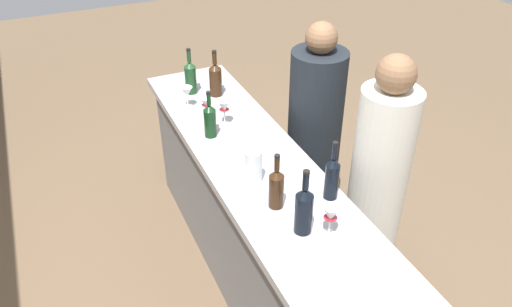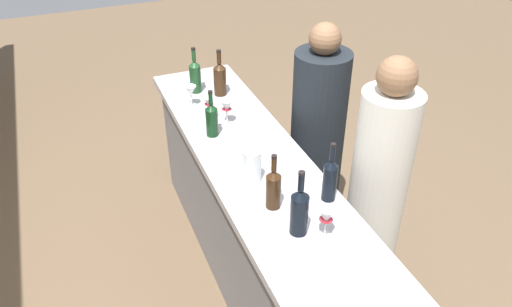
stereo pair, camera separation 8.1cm
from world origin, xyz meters
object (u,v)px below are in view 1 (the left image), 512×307
wine_bottle_second_right_dark_green (210,120)px  person_left_guest (314,144)px  wine_bottle_center_amber_brown (276,187)px  wine_glass_far_left (187,93)px  wine_bottle_leftmost_near_black (304,209)px  water_pitcher (253,166)px  wine_glass_near_center (224,108)px  wine_glass_near_right (206,105)px  wine_bottle_second_left_near_black (332,177)px  wine_bottle_far_right_olive_green (190,76)px  wine_bottle_rightmost_amber_brown (215,79)px  person_center_guest (376,194)px  wine_glass_near_left (331,216)px

wine_bottle_second_right_dark_green → person_left_guest: person_left_guest is taller
wine_bottle_center_amber_brown → wine_glass_far_left: 1.12m
wine_bottle_leftmost_near_black → water_pitcher: bearing=6.3°
wine_glass_near_center → water_pitcher: (-0.59, 0.07, -0.02)m
wine_bottle_center_amber_brown → wine_glass_near_right: (0.90, 0.03, -0.00)m
wine_bottle_second_right_dark_green → wine_glass_near_right: wine_bottle_second_right_dark_green is taller
person_left_guest → wine_bottle_second_left_near_black: bearing=72.0°
wine_bottle_second_left_near_black → wine_bottle_far_right_olive_green: size_ratio=1.02×
wine_bottle_second_right_dark_green → water_pitcher: size_ratio=1.59×
wine_bottle_center_amber_brown → wine_glass_near_right: bearing=1.7°
wine_bottle_rightmost_amber_brown → wine_glass_near_center: wine_bottle_rightmost_amber_brown is taller
wine_bottle_center_amber_brown → wine_bottle_far_right_olive_green: size_ratio=0.94×
wine_bottle_second_left_near_black → person_left_guest: person_left_guest is taller
wine_bottle_leftmost_near_black → person_center_guest: 0.77m
wine_bottle_second_right_dark_green → wine_glass_near_left: 1.02m
wine_bottle_second_right_dark_green → wine_glass_near_left: wine_bottle_second_right_dark_green is taller
wine_bottle_rightmost_amber_brown → wine_glass_near_right: size_ratio=2.01×
wine_bottle_center_amber_brown → wine_bottle_far_right_olive_green: bearing=-0.3°
wine_bottle_leftmost_near_black → water_pitcher: size_ratio=1.86×
wine_bottle_center_amber_brown → water_pitcher: bearing=4.0°
wine_bottle_center_amber_brown → wine_bottle_second_right_dark_green: size_ratio=1.03×
wine_glass_near_left → person_center_guest: (0.35, -0.54, -0.31)m
wine_bottle_second_left_near_black → wine_bottle_center_amber_brown: (0.05, 0.27, -0.01)m
wine_bottle_leftmost_near_black → wine_bottle_far_right_olive_green: (1.51, 0.03, -0.01)m
wine_bottle_leftmost_near_black → wine_bottle_second_right_dark_green: 0.94m
wine_bottle_center_amber_brown → wine_bottle_rightmost_amber_brown: bearing=-6.9°
wine_bottle_second_left_near_black → wine_glass_near_right: bearing=17.6°
wine_bottle_second_left_near_black → wine_bottle_second_right_dark_green: size_ratio=1.12×
wine_glass_near_center → wine_glass_near_right: 0.11m
wine_bottle_second_right_dark_green → wine_glass_near_center: size_ratio=1.86×
wine_glass_near_left → wine_bottle_far_right_olive_green: bearing=4.4°
wine_bottle_far_right_olive_green → wine_glass_near_left: wine_bottle_far_right_olive_green is taller
wine_bottle_leftmost_near_black → wine_glass_near_right: 1.11m
wine_glass_far_left → water_pitcher: 0.89m
wine_bottle_rightmost_amber_brown → wine_bottle_second_left_near_black: bearing=-174.2°
water_pitcher → person_left_guest: bearing=-53.3°
wine_glass_near_left → wine_glass_far_left: bearing=8.4°
wine_bottle_leftmost_near_black → wine_glass_near_left: (-0.07, -0.10, -0.02)m
wine_bottle_second_left_near_black → water_pitcher: 0.40m
wine_glass_near_center → water_pitcher: 0.60m
wine_glass_near_right → wine_glass_far_left: bearing=13.0°
wine_glass_near_center → wine_glass_near_right: wine_glass_near_right is taller
wine_bottle_second_right_dark_green → wine_bottle_leftmost_near_black: bearing=-174.0°
wine_bottle_far_right_olive_green → person_left_guest: (-0.59, -0.63, -0.35)m
wine_bottle_leftmost_near_black → wine_bottle_second_left_near_black: bearing=-56.8°
wine_glass_far_left → person_left_guest: bearing=-119.7°
wine_glass_far_left → wine_glass_near_right: bearing=-167.0°
wine_glass_far_left → person_center_guest: 1.32m
wine_glass_far_left → person_center_guest: size_ratio=0.09×
person_center_guest → wine_glass_near_center: bearing=-48.5°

